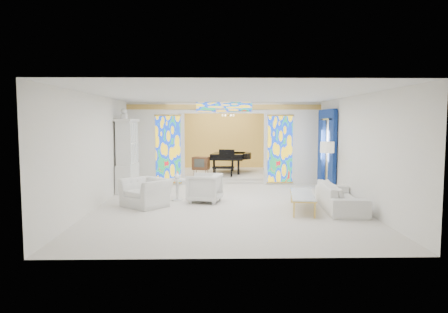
{
  "coord_description": "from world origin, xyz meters",
  "views": [
    {
      "loc": [
        -0.31,
        -12.52,
        2.29
      ],
      "look_at": [
        -0.05,
        0.2,
        1.18
      ],
      "focal_mm": 32.0,
      "sensor_mm": 36.0,
      "label": 1
    }
  ],
  "objects_px": {
    "coffee_table": "(302,195)",
    "sofa": "(341,197)",
    "grand_piano": "(232,156)",
    "armchair_left": "(146,193)",
    "armchair_right": "(205,188)",
    "tv_console": "(201,163)",
    "china_cabinet": "(127,156)"
  },
  "relations": [
    {
      "from": "armchair_right",
      "to": "tv_console",
      "type": "xyz_separation_m",
      "value": [
        -0.27,
        4.4,
        0.24
      ]
    },
    {
      "from": "tv_console",
      "to": "armchair_left",
      "type": "bearing_deg",
      "value": -89.89
    },
    {
      "from": "armchair_right",
      "to": "sofa",
      "type": "relative_size",
      "value": 0.39
    },
    {
      "from": "sofa",
      "to": "armchair_left",
      "type": "bearing_deg",
      "value": 88.29
    },
    {
      "from": "sofa",
      "to": "grand_piano",
      "type": "distance_m",
      "value": 6.9
    },
    {
      "from": "sofa",
      "to": "coffee_table",
      "type": "xyz_separation_m",
      "value": [
        -1.01,
        -0.01,
        0.05
      ]
    },
    {
      "from": "coffee_table",
      "to": "tv_console",
      "type": "xyz_separation_m",
      "value": [
        -2.84,
        5.49,
        0.26
      ]
    },
    {
      "from": "coffee_table",
      "to": "sofa",
      "type": "bearing_deg",
      "value": 0.49
    },
    {
      "from": "sofa",
      "to": "grand_piano",
      "type": "xyz_separation_m",
      "value": [
        -2.59,
        6.37,
        0.51
      ]
    },
    {
      "from": "armchair_left",
      "to": "tv_console",
      "type": "distance_m",
      "value": 5.12
    },
    {
      "from": "sofa",
      "to": "tv_console",
      "type": "relative_size",
      "value": 3.19
    },
    {
      "from": "coffee_table",
      "to": "tv_console",
      "type": "distance_m",
      "value": 6.18
    },
    {
      "from": "armchair_right",
      "to": "grand_piano",
      "type": "bearing_deg",
      "value": -177.12
    },
    {
      "from": "china_cabinet",
      "to": "armchair_left",
      "type": "relative_size",
      "value": 2.36
    },
    {
      "from": "armchair_left",
      "to": "tv_console",
      "type": "relative_size",
      "value": 1.59
    },
    {
      "from": "sofa",
      "to": "coffee_table",
      "type": "distance_m",
      "value": 1.01
    },
    {
      "from": "tv_console",
      "to": "grand_piano",
      "type": "bearing_deg",
      "value": 50.35
    },
    {
      "from": "grand_piano",
      "to": "armchair_right",
      "type": "bearing_deg",
      "value": -90.18
    },
    {
      "from": "armchair_right",
      "to": "tv_console",
      "type": "bearing_deg",
      "value": -163.08
    },
    {
      "from": "armchair_right",
      "to": "grand_piano",
      "type": "xyz_separation_m",
      "value": [
        0.99,
        5.3,
        0.44
      ]
    },
    {
      "from": "coffee_table",
      "to": "china_cabinet",
      "type": "bearing_deg",
      "value": 150.47
    },
    {
      "from": "armchair_right",
      "to": "china_cabinet",
      "type": "bearing_deg",
      "value": -111.97
    },
    {
      "from": "coffee_table",
      "to": "grand_piano",
      "type": "distance_m",
      "value": 6.59
    },
    {
      "from": "armchair_left",
      "to": "armchair_right",
      "type": "relative_size",
      "value": 1.28
    },
    {
      "from": "coffee_table",
      "to": "grand_piano",
      "type": "bearing_deg",
      "value": 103.94
    },
    {
      "from": "armchair_left",
      "to": "armchair_right",
      "type": "distance_m",
      "value": 1.66
    },
    {
      "from": "grand_piano",
      "to": "sofa",
      "type": "bearing_deg",
      "value": -57.47
    },
    {
      "from": "sofa",
      "to": "china_cabinet",
      "type": "bearing_deg",
      "value": 68.97
    },
    {
      "from": "coffee_table",
      "to": "grand_piano",
      "type": "height_order",
      "value": "grand_piano"
    },
    {
      "from": "sofa",
      "to": "grand_piano",
      "type": "bearing_deg",
      "value": 26.4
    },
    {
      "from": "china_cabinet",
      "to": "grand_piano",
      "type": "xyz_separation_m",
      "value": [
        3.57,
        3.46,
        -0.32
      ]
    },
    {
      "from": "armchair_right",
      "to": "tv_console",
      "type": "relative_size",
      "value": 1.24
    }
  ]
}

